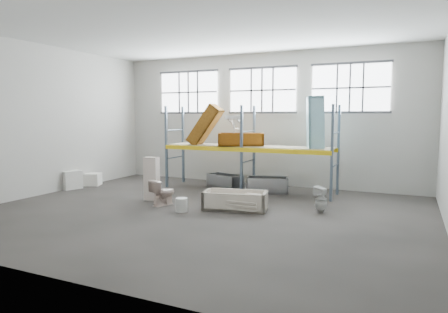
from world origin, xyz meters
The scene contains 33 objects.
floor centered at (0.00, 0.00, -0.05)m, with size 12.00×10.00×0.10m, color #46413C.
ceiling centered at (0.00, 0.00, 5.05)m, with size 12.00×10.00×0.10m, color silver.
wall_back centered at (0.00, 5.05, 2.50)m, with size 12.00×0.10×5.00m, color #A8A59C.
wall_front centered at (0.00, -5.05, 2.50)m, with size 12.00×0.10×5.00m, color #9F9D94.
wall_left centered at (-6.05, 0.00, 2.50)m, with size 0.10×10.00×5.00m, color #AFABA1.
window_left centered at (-3.20, 4.94, 3.60)m, with size 2.60×0.04×1.60m, color white.
window_mid centered at (0.00, 4.94, 3.60)m, with size 2.60×0.04×1.60m, color white.
window_right centered at (3.20, 4.94, 3.60)m, with size 2.60×0.04×1.60m, color white.
rack_upright_la centered at (-3.00, 2.90, 1.50)m, with size 0.08×0.08×3.00m, color slate.
rack_upright_lb centered at (-3.00, 4.10, 1.50)m, with size 0.08×0.08×3.00m, color slate.
rack_upright_ma centered at (0.00, 2.90, 1.50)m, with size 0.08×0.08×3.00m, color slate.
rack_upright_mb centered at (0.00, 4.10, 1.50)m, with size 0.08×0.08×3.00m, color slate.
rack_upright_ra centered at (3.00, 2.90, 1.50)m, with size 0.08×0.08×3.00m, color slate.
rack_upright_rb centered at (3.00, 4.10, 1.50)m, with size 0.08×0.08×3.00m, color slate.
rack_beam_front centered at (0.00, 2.90, 1.50)m, with size 6.00×0.10×0.14m, color yellow.
rack_beam_back centered at (0.00, 4.10, 1.50)m, with size 6.00×0.10×0.14m, color yellow.
shelf_deck centered at (0.00, 3.50, 1.58)m, with size 5.90×1.10×0.03m, color gray.
wet_patch centered at (0.00, 2.70, 0.00)m, with size 1.80×1.80×0.00m, color black.
bathtub_beige centered at (0.74, 0.67, 0.26)m, with size 1.77×0.83×0.52m, color beige, non-canonical shape.
cistern_spare centered at (1.25, 0.74, 0.28)m, with size 0.42×0.20×0.40m, color beige.
sink_in_tub centered at (0.53, 0.60, 0.16)m, with size 0.46×0.46×0.16m, color beige.
toilet_beige centered at (-1.43, 0.28, 0.39)m, with size 0.43×0.76×0.77m, color beige.
cistern_tall centered at (-2.16, 0.75, 0.68)m, with size 0.44×0.28×1.36m, color beige.
toilet_white centered at (3.01, 1.32, 0.36)m, with size 0.33×0.34×0.73m, color silver.
steel_tub_left centered at (-0.96, 3.66, 0.25)m, with size 1.35×0.63×0.49m, color #95989C, non-canonical shape.
steel_tub_right centered at (0.73, 3.50, 0.26)m, with size 1.42×0.66×0.52m, color #94969C, non-canonical shape.
rust_tub_flat centered at (-0.21, 3.37, 1.82)m, with size 1.57×0.74×0.44m, color #98590A, non-canonical shape.
rust_tub_tilted centered at (-1.62, 3.39, 2.29)m, with size 1.59×0.75×0.45m, color #935F1A, non-canonical shape.
sink_on_shelf centered at (-0.37, 3.10, 2.09)m, with size 0.68×0.53×0.61m, color silver.
blue_tub_upright centered at (2.33, 3.54, 2.40)m, with size 1.75×0.82×0.49m, color #8BC2D1, non-canonical shape.
bucket centered at (-0.51, -0.19, 0.19)m, with size 0.33×0.33×0.38m, color beige.
carton_near centered at (-6.07, 1.15, 0.33)m, with size 0.77×0.66×0.66m, color silver.
carton_far centered at (-5.76, 2.01, 0.23)m, with size 0.55×0.55×0.46m, color white.
Camera 1 is at (5.13, -9.54, 2.65)m, focal length 32.05 mm.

